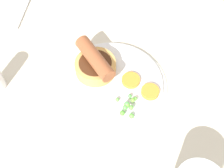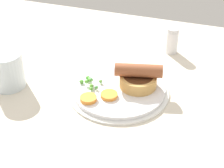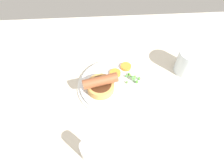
{
  "view_description": "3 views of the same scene",
  "coord_description": "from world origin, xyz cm",
  "px_view_note": "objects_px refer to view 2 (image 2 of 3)",
  "views": [
    {
      "loc": [
        29.12,
        -9.97,
        57.76
      ],
      "look_at": [
        -1.46,
        0.85,
        7.05
      ],
      "focal_mm": 50.0,
      "sensor_mm": 36.0,
      "label": 1
    },
    {
      "loc": [
        -23.35,
        67.36,
        53.78
      ],
      "look_at": [
        -2.34,
        3.0,
        6.26
      ],
      "focal_mm": 60.0,
      "sensor_mm": 36.0,
      "label": 2
    },
    {
      "loc": [
        -6.25,
        -37.4,
        55.41
      ],
      "look_at": [
        -3.85,
        -0.66,
        6.77
      ],
      "focal_mm": 32.0,
      "sensor_mm": 36.0,
      "label": 3
    }
  ],
  "objects_px": {
    "pea_pile": "(90,81)",
    "salt_shaker": "(172,41)",
    "sausage_pudding": "(138,78)",
    "carrot_slice_0": "(109,95)",
    "carrot_slice_1": "(88,99)",
    "dinner_plate": "(119,90)",
    "drinking_glass": "(7,70)"
  },
  "relations": [
    {
      "from": "pea_pile",
      "to": "carrot_slice_1",
      "type": "distance_m",
      "value": 0.06
    },
    {
      "from": "dinner_plate",
      "to": "salt_shaker",
      "type": "distance_m",
      "value": 0.23
    },
    {
      "from": "carrot_slice_1",
      "to": "salt_shaker",
      "type": "relative_size",
      "value": 0.51
    },
    {
      "from": "sausage_pudding",
      "to": "pea_pile",
      "type": "height_order",
      "value": "sausage_pudding"
    },
    {
      "from": "pea_pile",
      "to": "carrot_slice_1",
      "type": "xyz_separation_m",
      "value": [
        -0.02,
        0.05,
        -0.01
      ]
    },
    {
      "from": "pea_pile",
      "to": "carrot_slice_0",
      "type": "relative_size",
      "value": 1.36
    },
    {
      "from": "sausage_pudding",
      "to": "carrot_slice_1",
      "type": "xyz_separation_m",
      "value": [
        0.09,
        0.09,
        -0.02
      ]
    },
    {
      "from": "sausage_pudding",
      "to": "pea_pile",
      "type": "xyz_separation_m",
      "value": [
        0.11,
        0.03,
        -0.01
      ]
    },
    {
      "from": "dinner_plate",
      "to": "pea_pile",
      "type": "height_order",
      "value": "pea_pile"
    },
    {
      "from": "carrot_slice_1",
      "to": "drinking_glass",
      "type": "distance_m",
      "value": 0.21
    },
    {
      "from": "dinner_plate",
      "to": "pea_pile",
      "type": "bearing_deg",
      "value": 9.21
    },
    {
      "from": "sausage_pudding",
      "to": "carrot_slice_0",
      "type": "distance_m",
      "value": 0.08
    },
    {
      "from": "pea_pile",
      "to": "salt_shaker",
      "type": "height_order",
      "value": "salt_shaker"
    },
    {
      "from": "carrot_slice_0",
      "to": "dinner_plate",
      "type": "bearing_deg",
      "value": -103.74
    },
    {
      "from": "carrot_slice_0",
      "to": "salt_shaker",
      "type": "bearing_deg",
      "value": -109.01
    },
    {
      "from": "dinner_plate",
      "to": "salt_shaker",
      "type": "xyz_separation_m",
      "value": [
        -0.08,
        -0.22,
        0.03
      ]
    },
    {
      "from": "dinner_plate",
      "to": "pea_pile",
      "type": "xyz_separation_m",
      "value": [
        0.07,
        0.01,
        0.02
      ]
    },
    {
      "from": "dinner_plate",
      "to": "sausage_pudding",
      "type": "bearing_deg",
      "value": -153.51
    },
    {
      "from": "dinner_plate",
      "to": "carrot_slice_1",
      "type": "distance_m",
      "value": 0.08
    },
    {
      "from": "sausage_pudding",
      "to": "salt_shaker",
      "type": "distance_m",
      "value": 0.2
    },
    {
      "from": "sausage_pudding",
      "to": "drinking_glass",
      "type": "distance_m",
      "value": 0.3
    },
    {
      "from": "dinner_plate",
      "to": "sausage_pudding",
      "type": "relative_size",
      "value": 2.1
    },
    {
      "from": "salt_shaker",
      "to": "carrot_slice_0",
      "type": "bearing_deg",
      "value": 70.99
    },
    {
      "from": "sausage_pudding",
      "to": "pea_pile",
      "type": "bearing_deg",
      "value": -176.99
    },
    {
      "from": "carrot_slice_1",
      "to": "salt_shaker",
      "type": "height_order",
      "value": "salt_shaker"
    },
    {
      "from": "sausage_pudding",
      "to": "carrot_slice_1",
      "type": "height_order",
      "value": "sausage_pudding"
    },
    {
      "from": "pea_pile",
      "to": "carrot_slice_1",
      "type": "relative_size",
      "value": 1.4
    },
    {
      "from": "carrot_slice_1",
      "to": "salt_shaker",
      "type": "bearing_deg",
      "value": -114.16
    },
    {
      "from": "sausage_pudding",
      "to": "carrot_slice_0",
      "type": "bearing_deg",
      "value": -142.99
    },
    {
      "from": "sausage_pudding",
      "to": "pea_pile",
      "type": "distance_m",
      "value": 0.11
    },
    {
      "from": "dinner_plate",
      "to": "carrot_slice_1",
      "type": "relative_size",
      "value": 6.36
    },
    {
      "from": "sausage_pudding",
      "to": "carrot_slice_0",
      "type": "xyz_separation_m",
      "value": [
        0.05,
        0.06,
        -0.02
      ]
    }
  ]
}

